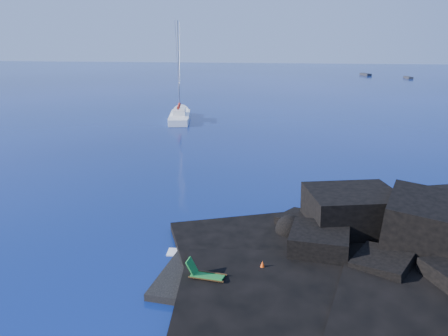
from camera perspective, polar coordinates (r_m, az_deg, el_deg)
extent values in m
plane|color=#031238|center=(22.59, -8.62, -14.01)|extent=(400.00, 400.00, 0.00)
cube|color=black|center=(22.25, 3.30, -14.34)|extent=(9.08, 6.86, 0.70)
cube|color=white|center=(21.61, 8.06, -14.35)|extent=(2.28, 1.35, 0.06)
cone|color=#F9470D|center=(22.10, 5.04, -12.67)|extent=(0.51, 0.51, 0.60)
cube|color=#232328|center=(151.20, 17.99, 11.43)|extent=(3.17, 5.34, 0.68)
cube|color=#25252A|center=(143.85, 22.91, 10.72)|extent=(1.94, 4.57, 0.59)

